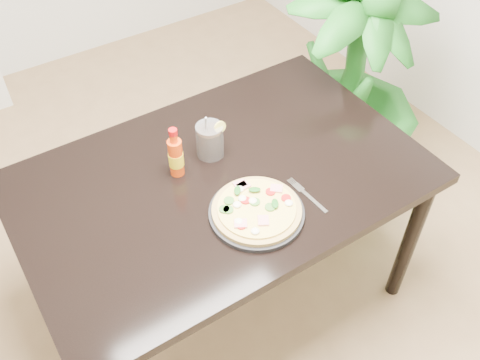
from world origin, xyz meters
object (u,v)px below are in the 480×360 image
pizza (256,209)px  cola_cup (210,141)px  hot_sauce_bottle (176,156)px  houseplant (346,87)px  dining_table (222,192)px  fork (306,194)px  plate (257,213)px

pizza → cola_cup: (0.02, 0.33, 0.03)m
hot_sauce_bottle → cola_cup: bearing=8.3°
pizza → houseplant: 0.98m
dining_table → fork: bearing=-50.9°
pizza → hot_sauce_bottle: bearing=111.7°
dining_table → fork: size_ratio=7.42×
houseplant → fork: bearing=-141.5°
cola_cup → hot_sauce_bottle: bearing=-171.7°
dining_table → hot_sauce_bottle: hot_sauce_bottle is taller
cola_cup → pizza: bearing=-94.3°
hot_sauce_bottle → fork: (0.31, -0.33, -0.07)m
dining_table → plate: plate is taller
dining_table → cola_cup: size_ratio=7.49×
plate → fork: (0.19, -0.02, -0.01)m
houseplant → hot_sauce_bottle: bearing=-168.9°
dining_table → hot_sauce_bottle: size_ratio=7.14×
houseplant → pizza: bearing=-149.4°
plate → houseplant: 0.98m
plate → houseplant: houseplant is taller
pizza → dining_table: bearing=90.3°
dining_table → pizza: pizza is taller
pizza → fork: pizza is taller
cola_cup → houseplant: size_ratio=0.15×
cola_cup → fork: size_ratio=0.99×
hot_sauce_bottle → fork: 0.46m
dining_table → plate: (0.00, -0.21, 0.09)m
cola_cup → houseplant: bearing=11.6°
dining_table → hot_sauce_bottle: bearing=142.2°
dining_table → plate: bearing=-89.4°
pizza → houseplant: bearing=30.6°
pizza → cola_cup: 0.33m
dining_table → hot_sauce_bottle: (-0.12, 0.09, 0.16)m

